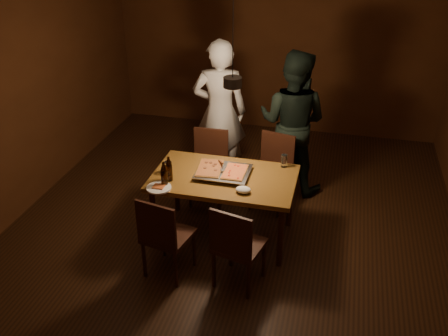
% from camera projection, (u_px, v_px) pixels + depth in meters
% --- Properties ---
extents(room_shell, '(6.00, 6.00, 6.00)m').
position_uv_depth(room_shell, '(232.00, 116.00, 4.99)').
color(room_shell, '#341C0E').
rests_on(room_shell, ground).
extents(dining_table, '(1.50, 0.90, 0.75)m').
position_uv_depth(dining_table, '(224.00, 182.00, 5.26)').
color(dining_table, brown).
rests_on(dining_table, floor).
extents(chair_far_left, '(0.43, 0.43, 0.49)m').
position_uv_depth(chair_far_left, '(209.00, 159.00, 6.03)').
color(chair_far_left, '#38190F').
rests_on(chair_far_left, floor).
extents(chair_far_right, '(0.51, 0.51, 0.49)m').
position_uv_depth(chair_far_right, '(274.00, 164.00, 5.92)').
color(chair_far_right, '#38190F').
rests_on(chair_far_right, floor).
extents(chair_near_left, '(0.50, 0.50, 0.49)m').
position_uv_depth(chair_near_left, '(163.00, 231.00, 4.72)').
color(chair_near_left, '#38190F').
rests_on(chair_near_left, floor).
extents(chair_near_right, '(0.51, 0.51, 0.49)m').
position_uv_depth(chair_near_right, '(236.00, 241.00, 4.59)').
color(chair_near_right, '#38190F').
rests_on(chair_near_right, floor).
extents(pizza_tray, '(0.55, 0.45, 0.05)m').
position_uv_depth(pizza_tray, '(223.00, 173.00, 5.24)').
color(pizza_tray, silver).
rests_on(pizza_tray, dining_table).
extents(pizza_meat, '(0.29, 0.42, 0.02)m').
position_uv_depth(pizza_meat, '(210.00, 168.00, 5.27)').
color(pizza_meat, maroon).
rests_on(pizza_meat, pizza_tray).
extents(pizza_cheese, '(0.23, 0.36, 0.02)m').
position_uv_depth(pizza_cheese, '(235.00, 172.00, 5.20)').
color(pizza_cheese, gold).
rests_on(pizza_cheese, pizza_tray).
extents(spatula, '(0.20, 0.25, 0.04)m').
position_uv_depth(spatula, '(224.00, 169.00, 5.24)').
color(spatula, silver).
rests_on(spatula, pizza_tray).
extents(beer_bottle_a, '(0.07, 0.07, 0.26)m').
position_uv_depth(beer_bottle_a, '(164.00, 174.00, 5.00)').
color(beer_bottle_a, black).
rests_on(beer_bottle_a, dining_table).
extents(beer_bottle_b, '(0.07, 0.07, 0.27)m').
position_uv_depth(beer_bottle_b, '(169.00, 169.00, 5.09)').
color(beer_bottle_b, black).
rests_on(beer_bottle_b, dining_table).
extents(water_glass_left, '(0.08, 0.08, 0.13)m').
position_uv_depth(water_glass_left, '(168.00, 167.00, 5.26)').
color(water_glass_left, silver).
rests_on(water_glass_left, dining_table).
extents(water_glass_right, '(0.07, 0.07, 0.14)m').
position_uv_depth(water_glass_right, '(284.00, 161.00, 5.38)').
color(water_glass_right, silver).
rests_on(water_glass_right, dining_table).
extents(plate_slice, '(0.25, 0.25, 0.03)m').
position_uv_depth(plate_slice, '(159.00, 188.00, 5.00)').
color(plate_slice, white).
rests_on(plate_slice, dining_table).
extents(napkin, '(0.15, 0.12, 0.06)m').
position_uv_depth(napkin, '(243.00, 190.00, 4.92)').
color(napkin, white).
rests_on(napkin, dining_table).
extents(diner_white, '(0.76, 0.57, 1.86)m').
position_uv_depth(diner_white, '(220.00, 112.00, 6.32)').
color(diner_white, silver).
rests_on(diner_white, floor).
extents(diner_dark, '(1.00, 0.85, 1.80)m').
position_uv_depth(diner_dark, '(292.00, 122.00, 6.11)').
color(diner_dark, black).
rests_on(diner_dark, floor).
extents(pendant_lamp, '(0.18, 0.18, 1.10)m').
position_uv_depth(pendant_lamp, '(233.00, 81.00, 4.81)').
color(pendant_lamp, black).
rests_on(pendant_lamp, ceiling).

